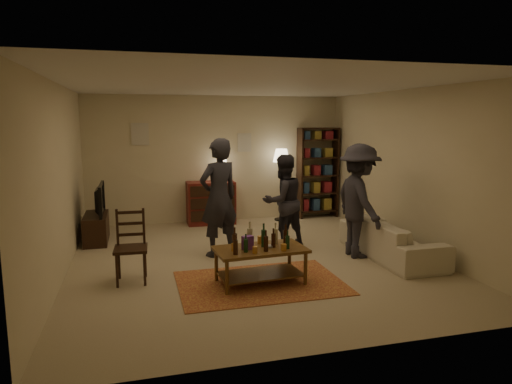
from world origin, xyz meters
name	(u,v)px	position (x,y,z in m)	size (l,w,h in m)	color
floor	(252,260)	(0.00, 0.00, 0.00)	(6.00, 6.00, 0.00)	#C6B793
room_shell	(187,138)	(-0.65, 2.98, 1.81)	(6.00, 6.00, 6.00)	beige
rug	(260,283)	(-0.16, -1.03, 0.01)	(2.20, 1.50, 0.01)	maroon
coffee_table	(260,253)	(-0.16, -1.03, 0.43)	(1.25, 0.74, 0.83)	brown
dining_chair	(131,243)	(-1.83, -0.47, 0.53)	(0.46, 0.46, 1.01)	black
tv_stand	(96,221)	(-2.44, 1.80, 0.38)	(0.40, 1.00, 1.06)	black
dresser	(211,202)	(-0.19, 2.71, 0.48)	(1.00, 0.50, 1.36)	maroon
bookshelf	(318,172)	(2.25, 2.78, 1.03)	(0.90, 0.34, 2.02)	black
floor_lamp	(281,160)	(1.34, 2.65, 1.32)	(0.36, 0.36, 1.57)	black
sofa	(391,238)	(2.20, -0.40, 0.30)	(2.08, 0.81, 0.61)	beige
person_left	(219,198)	(-0.45, 0.41, 0.95)	(0.69, 0.46, 1.90)	#25252C
person_right	(283,201)	(0.71, 0.62, 0.80)	(0.78, 0.61, 1.61)	#26262D
person_by_sofa	(359,201)	(1.70, -0.23, 0.91)	(1.17, 0.68, 1.82)	#2A2932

